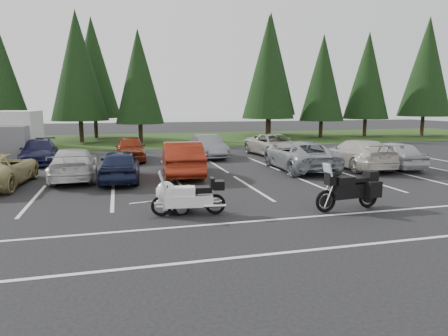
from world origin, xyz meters
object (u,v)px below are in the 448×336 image
(car_near_7, at_px, (357,154))
(cargo_trailer, at_px, (177,200))
(touring_motorcycle, at_px, (188,193))
(car_near_3, at_px, (74,164))
(car_far_1, at_px, (39,152))
(car_far_4, at_px, (274,145))
(box_truck, at_px, (14,135))
(car_far_3, at_px, (208,146))
(car_near_8, at_px, (392,154))
(car_far_2, at_px, (130,148))
(car_near_5, at_px, (182,158))
(adventure_motorcycle, at_px, (348,186))
(car_near_6, at_px, (299,155))
(car_near_4, at_px, (120,165))

(car_near_7, relative_size, cargo_trailer, 3.20)
(car_near_7, relative_size, touring_motorcycle, 2.09)
(car_near_3, relative_size, car_near_7, 0.92)
(car_far_1, distance_m, car_far_4, 14.08)
(box_truck, relative_size, car_far_4, 1.10)
(car_far_3, bearing_deg, car_near_3, -146.00)
(car_near_8, height_order, car_far_2, car_near_8)
(car_near_5, distance_m, touring_motorcycle, 6.87)
(cargo_trailer, bearing_deg, adventure_motorcycle, -22.49)
(car_near_3, bearing_deg, car_near_7, 176.14)
(car_near_6, relative_size, car_far_3, 1.25)
(car_near_8, bearing_deg, car_near_3, 1.09)
(box_truck, height_order, car_far_4, box_truck)
(car_near_3, bearing_deg, car_far_3, -144.89)
(car_far_1, height_order, touring_motorcycle, touring_motorcycle)
(car_far_3, relative_size, adventure_motorcycle, 1.66)
(car_near_8, height_order, car_far_3, car_near_8)
(car_far_1, height_order, car_far_2, car_far_2)
(car_near_4, xyz_separation_m, cargo_trailer, (1.66, -5.59, -0.33))
(car_far_3, bearing_deg, car_near_4, -132.53)
(car_far_4, relative_size, cargo_trailer, 3.14)
(car_near_8, distance_m, touring_motorcycle, 13.34)
(cargo_trailer, bearing_deg, car_near_7, 20.88)
(car_near_3, relative_size, car_near_4, 1.16)
(car_far_1, bearing_deg, car_near_3, -72.61)
(car_near_3, distance_m, car_near_5, 4.82)
(car_far_2, xyz_separation_m, car_far_4, (9.06, -0.20, -0.01))
(car_near_5, relative_size, car_far_3, 1.14)
(car_near_3, distance_m, adventure_motorcycle, 11.81)
(touring_motorcycle, xyz_separation_m, adventure_motorcycle, (4.96, -0.69, 0.09))
(car_far_1, bearing_deg, car_near_6, -29.46)
(car_near_7, height_order, cargo_trailer, car_near_7)
(car_near_6, distance_m, cargo_trailer, 9.60)
(car_near_8, relative_size, car_far_2, 1.00)
(touring_motorcycle, bearing_deg, cargo_trailer, 126.45)
(cargo_trailer, bearing_deg, touring_motorcycle, -70.00)
(car_near_8, distance_m, adventure_motorcycle, 9.71)
(car_near_5, height_order, car_near_6, car_near_5)
(car_near_3, xyz_separation_m, cargo_trailer, (3.65, -6.58, -0.32))
(car_near_7, bearing_deg, car_far_2, -23.82)
(car_far_4, relative_size, adventure_motorcycle, 1.98)
(car_near_6, xyz_separation_m, adventure_motorcycle, (-1.93, -7.55, 0.04))
(cargo_trailer, bearing_deg, car_far_2, 85.05)
(car_far_3, bearing_deg, car_far_2, 178.15)
(cargo_trailer, height_order, adventure_motorcycle, adventure_motorcycle)
(box_truck, xyz_separation_m, car_far_4, (15.81, -2.51, -0.74))
(car_near_4, distance_m, car_far_3, 8.53)
(car_near_7, distance_m, car_far_3, 8.97)
(car_far_2, relative_size, touring_motorcycle, 1.70)
(car_near_3, distance_m, car_far_2, 6.10)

